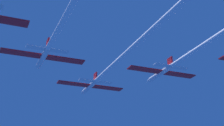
{
  "coord_description": "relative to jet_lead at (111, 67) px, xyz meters",
  "views": [
    {
      "loc": [
        -31.55,
        -98.21,
        -33.89
      ],
      "look_at": [
        -0.17,
        -20.36,
        0.07
      ],
      "focal_mm": 55.09,
      "sensor_mm": 36.0,
      "label": 1
    }
  ],
  "objects": [
    {
      "name": "jet_left_wing",
      "position": [
        -18.52,
        -14.29,
        0.05
      ],
      "size": [
        21.12,
        57.36,
        3.5
      ],
      "color": "white"
    },
    {
      "name": "jet_lead",
      "position": [
        0.0,
        0.0,
        0.0
      ],
      "size": [
        21.12,
        65.55,
        3.5
      ],
      "color": "white"
    },
    {
      "name": "jet_right_wing",
      "position": [
        16.06,
        -14.33,
        0.91
      ],
      "size": [
        21.12,
        58.96,
        3.5
      ],
      "color": "white"
    }
  ]
}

